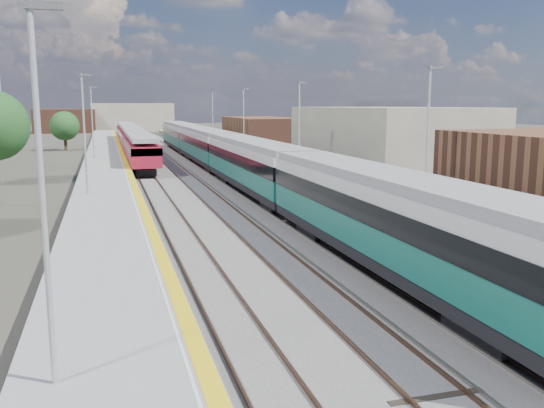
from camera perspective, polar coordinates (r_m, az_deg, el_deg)
name	(u,v)px	position (r m, az deg, el deg)	size (l,w,h in m)	color
ground	(206,176)	(54.88, -6.60, 2.81)	(320.00, 320.00, 0.00)	#47443A
ballast_bed	(178,173)	(57.02, -9.26, 3.04)	(10.50, 155.00, 0.06)	#565451
tracks	(182,170)	(58.73, -8.88, 3.32)	(8.96, 160.00, 0.17)	#4C3323
platform_right	(253,166)	(58.33, -1.89, 3.81)	(4.70, 155.00, 8.52)	slate
platform_left	(106,170)	(56.55, -16.13, 3.22)	(4.30, 155.00, 8.52)	slate
buildings	(61,87)	(142.68, -20.18, 10.86)	(72.00, 185.50, 40.00)	brown
green_train	(225,152)	(52.74, -4.63, 5.15)	(3.06, 85.20, 3.37)	black
red_train	(132,139)	(80.15, -13.70, 6.27)	(2.78, 56.32, 3.50)	black
tree_c	(65,126)	(89.42, -19.87, 7.28)	(4.20, 4.20, 5.70)	#382619
tree_d	(399,133)	(70.21, 12.48, 6.90)	(3.93, 3.93, 5.33)	#382619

